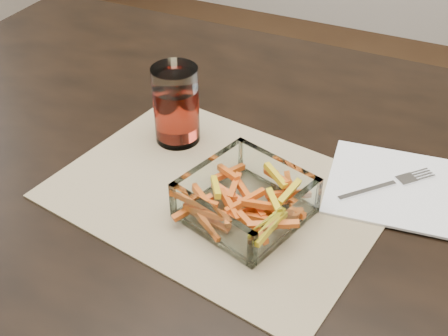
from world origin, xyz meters
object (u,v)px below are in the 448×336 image
Objects in this scene: tumbler at (176,107)px; fork at (390,184)px; glass_bowl at (246,201)px; dining_table at (290,219)px.

tumbler is 0.99× the size of fork.
glass_bowl is at bearing -97.20° from fork.
glass_bowl is 1.43× the size of tumbler.
tumbler is at bearing -133.91° from fork.
glass_bowl is 1.42× the size of fork.
tumbler reaches higher than dining_table.
fork is at bearing 40.40° from glass_bowl.
tumbler is (-0.20, 0.01, 0.15)m from dining_table.
dining_table is at bearing -2.45° from tumbler.
tumbler is (-0.17, 0.12, 0.03)m from glass_bowl.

